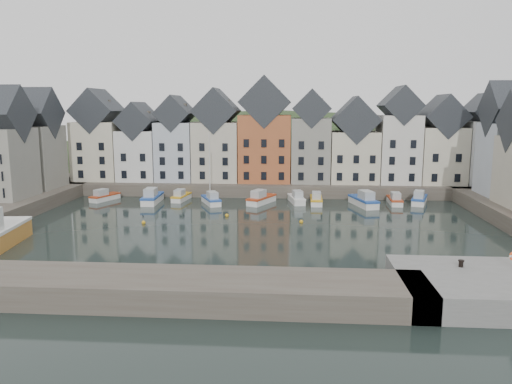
# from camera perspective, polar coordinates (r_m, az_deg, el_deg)

# --- Properties ---
(ground) EXTENTS (260.00, 260.00, 0.00)m
(ground) POSITION_cam_1_polar(r_m,az_deg,el_deg) (59.52, -0.54, -4.55)
(ground) COLOR black
(ground) RESTS_ON ground
(far_quay) EXTENTS (90.00, 16.00, 2.00)m
(far_quay) POSITION_cam_1_polar(r_m,az_deg,el_deg) (88.68, 1.08, 0.84)
(far_quay) COLOR #483F37
(far_quay) RESTS_ON ground
(near_wall) EXTENTS (50.00, 6.00, 2.00)m
(near_wall) POSITION_cam_1_polar(r_m,az_deg,el_deg) (40.82, -17.63, -10.31)
(near_wall) COLOR #483F37
(near_wall) RESTS_ON ground
(hillside) EXTENTS (153.60, 70.40, 64.00)m
(hillside) POSITION_cam_1_polar(r_m,az_deg,el_deg) (118.18, 1.77, -6.32)
(hillside) COLOR #21351A
(hillside) RESTS_ON ground
(far_terrace) EXTENTS (72.37, 8.16, 17.78)m
(far_terrace) POSITION_cam_1_polar(r_m,az_deg,el_deg) (85.70, 3.18, 5.82)
(far_terrace) COLOR beige
(far_terrace) RESTS_ON far_quay
(left_terrace) EXTENTS (7.65, 17.00, 15.69)m
(left_terrace) POSITION_cam_1_polar(r_m,az_deg,el_deg) (82.10, -25.68, 4.71)
(left_terrace) COLOR gray
(left_terrace) RESTS_ON left_quay
(mooring_buoys) EXTENTS (20.50, 5.50, 0.50)m
(mooring_buoys) POSITION_cam_1_polar(r_m,az_deg,el_deg) (65.08, -3.66, -3.19)
(mooring_buoys) COLOR gold
(mooring_buoys) RESTS_ON ground
(boat_a) EXTENTS (3.63, 5.69, 2.09)m
(boat_a) POSITION_cam_1_polar(r_m,az_deg,el_deg) (82.50, -16.96, -0.52)
(boat_a) COLOR silver
(boat_a) RESTS_ON ground
(boat_b) EXTENTS (2.43, 7.02, 2.66)m
(boat_b) POSITION_cam_1_polar(r_m,az_deg,el_deg) (78.58, -11.78, -0.66)
(boat_b) COLOR silver
(boat_b) RESTS_ON ground
(boat_c) EXTENTS (2.33, 5.55, 2.07)m
(boat_c) POSITION_cam_1_polar(r_m,az_deg,el_deg) (79.80, -8.56, -0.54)
(boat_c) COLOR silver
(boat_c) RESTS_ON ground
(boat_d) EXTENTS (3.98, 6.05, 11.12)m
(boat_d) POSITION_cam_1_polar(r_m,az_deg,el_deg) (76.29, -5.13, -0.86)
(boat_d) COLOR silver
(boat_d) RESTS_ON ground
(boat_e) EXTENTS (4.47, 6.61, 2.45)m
(boat_e) POSITION_cam_1_polar(r_m,az_deg,el_deg) (76.35, 0.56, -0.81)
(boat_e) COLOR silver
(boat_e) RESTS_ON ground
(boat_f) EXTENTS (2.89, 6.00, 2.21)m
(boat_f) POSITION_cam_1_polar(r_m,az_deg,el_deg) (77.29, 4.66, -0.76)
(boat_f) COLOR silver
(boat_f) RESTS_ON ground
(boat_g) EXTENTS (1.86, 5.71, 2.18)m
(boat_g) POSITION_cam_1_polar(r_m,az_deg,el_deg) (76.61, 6.90, -0.90)
(boat_g) COLOR silver
(boat_g) RESTS_ON ground
(boat_h) EXTENTS (3.96, 7.31, 2.68)m
(boat_h) POSITION_cam_1_polar(r_m,az_deg,el_deg) (76.21, 12.23, -0.99)
(boat_h) COLOR silver
(boat_h) RESTS_ON ground
(boat_i) EXTENTS (1.91, 5.60, 2.13)m
(boat_i) POSITION_cam_1_polar(r_m,az_deg,el_deg) (78.79, 15.58, -0.91)
(boat_i) COLOR silver
(boat_i) RESTS_ON ground
(boat_j) EXTENTS (3.74, 6.37, 2.34)m
(boat_j) POSITION_cam_1_polar(r_m,az_deg,el_deg) (80.26, 18.16, -0.80)
(boat_j) COLOR silver
(boat_j) RESTS_ON ground
(mooring_bollard) EXTENTS (0.48, 0.48, 0.56)m
(mooring_bollard) POSITION_cam_1_polar(r_m,az_deg,el_deg) (43.52, 22.39, -7.53)
(mooring_bollard) COLOR black
(mooring_bollard) RESTS_ON near_quay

